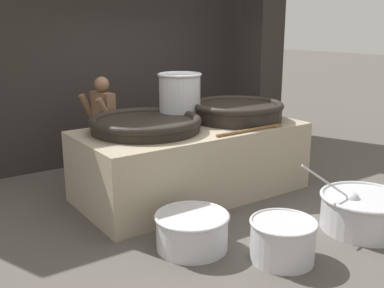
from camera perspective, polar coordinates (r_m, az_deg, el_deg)
ground_plane at (r=6.22m, az=-0.00°, el=-6.25°), size 60.00×60.00×0.00m
back_wall at (r=7.75m, az=-9.83°, el=13.52°), size 7.15×0.24×4.18m
support_pillar at (r=8.29m, az=8.96°, el=13.62°), size 0.54×0.54×4.18m
hearth_platform at (r=6.06m, az=-0.00°, el=-2.13°), size 3.02×1.48×0.93m
giant_wok_near at (r=5.72m, az=-5.92°, el=2.61°), size 1.43×1.43×0.19m
giant_wok_far at (r=6.38m, az=5.76°, el=4.29°), size 1.30×1.30×0.27m
stock_pot at (r=6.27m, az=-1.56°, el=6.05°), size 0.61×0.61×0.67m
stirring_paddle at (r=5.77m, az=7.80°, el=1.83°), size 1.08×0.10×0.04m
cook at (r=6.65m, az=-11.20°, el=2.35°), size 0.39×0.59×1.53m
prep_bowl_vegetables at (r=5.44m, az=21.00°, el=-7.86°), size 1.22×0.99×0.81m
prep_bowl_meat at (r=4.69m, az=0.00°, el=-10.80°), size 0.78×0.78×0.37m
prep_bowl_extra at (r=4.55m, az=11.45°, el=-11.67°), size 0.66×0.66×0.41m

